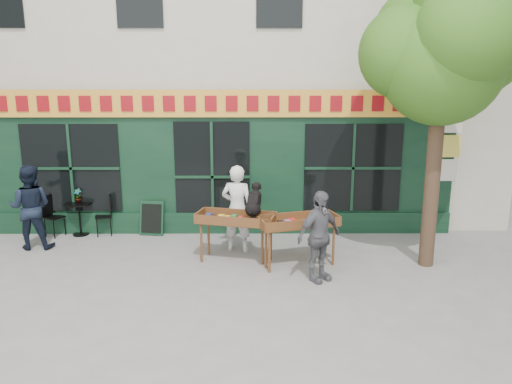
# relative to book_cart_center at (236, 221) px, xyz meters

# --- Properties ---
(ground) EXTENTS (80.00, 80.00, 0.00)m
(ground) POSITION_rel_book_cart_center_xyz_m (-0.60, -0.51, -0.82)
(ground) COLOR slate
(ground) RESTS_ON ground
(building) EXTENTS (14.00, 7.26, 10.00)m
(building) POSITION_rel_book_cart_center_xyz_m (-0.60, 5.46, 4.15)
(building) COLOR beige
(building) RESTS_ON ground
(street_tree) EXTENTS (3.05, 2.90, 5.60)m
(street_tree) POSITION_rel_book_cart_center_xyz_m (3.74, -0.15, 3.29)
(street_tree) COLOR #382619
(street_tree) RESTS_ON ground
(book_cart_center) EXTENTS (1.60, 0.96, 0.99)m
(book_cart_center) POSITION_rel_book_cart_center_xyz_m (0.00, 0.00, 0.00)
(book_cart_center) COLOR brown
(book_cart_center) RESTS_ON ground
(dog) EXTENTS (0.47, 0.66, 0.60)m
(dog) POSITION_rel_book_cart_center_xyz_m (0.35, -0.05, 0.47)
(dog) COLOR black
(dog) RESTS_ON book_cart_center
(woman) EXTENTS (0.75, 0.58, 1.82)m
(woman) POSITION_rel_book_cart_center_xyz_m (0.00, 0.65, 0.09)
(woman) COLOR white
(woman) RESTS_ON ground
(book_cart_right) EXTENTS (1.62, 1.03, 0.99)m
(book_cart_right) POSITION_rel_book_cart_center_xyz_m (1.20, -0.21, 0.00)
(book_cart_right) COLOR brown
(book_cart_right) RESTS_ON ground
(man_right) EXTENTS (1.02, 0.90, 1.65)m
(man_right) POSITION_rel_book_cart_center_xyz_m (1.50, -0.96, 0.00)
(man_right) COLOR #545458
(man_right) RESTS_ON ground
(bistro_table) EXTENTS (0.60, 0.60, 0.76)m
(bistro_table) POSITION_rel_book_cart_center_xyz_m (-3.66, 1.69, -0.28)
(bistro_table) COLOR black
(bistro_table) RESTS_ON ground
(bistro_chair_left) EXTENTS (0.50, 0.49, 0.95)m
(bistro_chair_left) POSITION_rel_book_cart_center_xyz_m (-4.29, 1.65, -0.26)
(bistro_chair_left) COLOR black
(bistro_chair_left) RESTS_ON ground
(bistro_chair_right) EXTENTS (0.45, 0.44, 0.95)m
(bistro_chair_right) POSITION_rel_book_cart_center_xyz_m (-3.03, 1.71, -0.26)
(bistro_chair_right) COLOR black
(bistro_chair_right) RESTS_ON ground
(potted_plant) EXTENTS (0.20, 0.16, 0.33)m
(potted_plant) POSITION_rel_book_cart_center_xyz_m (-3.66, 1.69, 0.11)
(potted_plant) COLOR gray
(potted_plant) RESTS_ON bistro_table
(man_left) EXTENTS (0.93, 0.75, 1.80)m
(man_left) POSITION_rel_book_cart_center_xyz_m (-4.36, 0.81, 0.08)
(man_left) COLOR black
(man_left) RESTS_ON ground
(chalkboard) EXTENTS (0.58, 0.27, 0.79)m
(chalkboard) POSITION_rel_book_cart_center_xyz_m (-2.01, 1.68, -0.42)
(chalkboard) COLOR black
(chalkboard) RESTS_ON ground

